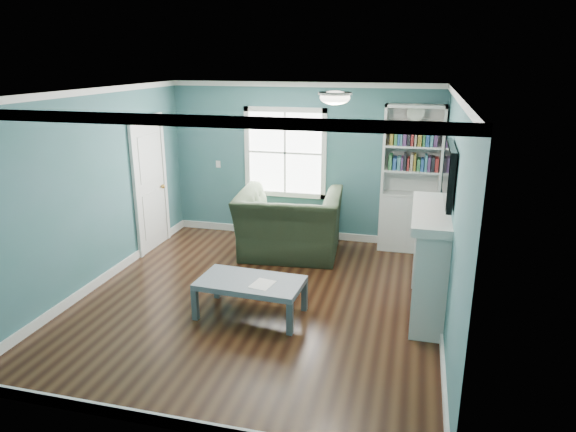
# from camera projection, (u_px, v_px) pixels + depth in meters

# --- Properties ---
(floor) EXTENTS (5.00, 5.00, 0.00)m
(floor) POSITION_uv_depth(u_px,v_px,m) (259.00, 299.00, 6.59)
(floor) COLOR black
(floor) RESTS_ON ground
(room_walls) EXTENTS (5.00, 5.00, 5.00)m
(room_walls) POSITION_uv_depth(u_px,v_px,m) (257.00, 179.00, 6.13)
(room_walls) COLOR #336B69
(room_walls) RESTS_ON ground
(trim) EXTENTS (4.50, 5.00, 2.60)m
(trim) POSITION_uv_depth(u_px,v_px,m) (257.00, 207.00, 6.23)
(trim) COLOR white
(trim) RESTS_ON ground
(window) EXTENTS (1.40, 0.06, 1.50)m
(window) POSITION_uv_depth(u_px,v_px,m) (285.00, 153.00, 8.54)
(window) COLOR white
(window) RESTS_ON room_walls
(bookshelf) EXTENTS (0.90, 0.35, 2.31)m
(bookshelf) POSITION_uv_depth(u_px,v_px,m) (410.00, 194.00, 8.03)
(bookshelf) COLOR silver
(bookshelf) RESTS_ON ground
(fireplace) EXTENTS (0.44, 1.58, 1.30)m
(fireplace) POSITION_uv_depth(u_px,v_px,m) (430.00, 262.00, 6.10)
(fireplace) COLOR black
(fireplace) RESTS_ON ground
(tv) EXTENTS (0.06, 1.10, 0.65)m
(tv) POSITION_uv_depth(u_px,v_px,m) (449.00, 173.00, 5.75)
(tv) COLOR black
(tv) RESTS_ON fireplace
(door) EXTENTS (0.12, 0.98, 2.17)m
(door) POSITION_uv_depth(u_px,v_px,m) (150.00, 183.00, 8.10)
(door) COLOR silver
(door) RESTS_ON ground
(ceiling_fixture) EXTENTS (0.38, 0.38, 0.15)m
(ceiling_fixture) POSITION_uv_depth(u_px,v_px,m) (335.00, 97.00, 5.72)
(ceiling_fixture) COLOR white
(ceiling_fixture) RESTS_ON room_walls
(light_switch) EXTENTS (0.08, 0.01, 0.12)m
(light_switch) POSITION_uv_depth(u_px,v_px,m) (218.00, 164.00, 8.89)
(light_switch) COLOR white
(light_switch) RESTS_ON room_walls
(recliner) EXTENTS (1.63, 1.14, 1.35)m
(recliner) POSITION_uv_depth(u_px,v_px,m) (289.00, 213.00, 7.88)
(recliner) COLOR #222C1B
(recliner) RESTS_ON ground
(coffee_table) EXTENTS (1.27, 0.74, 0.45)m
(coffee_table) POSITION_uv_depth(u_px,v_px,m) (250.00, 285.00, 6.08)
(coffee_table) COLOR #465055
(coffee_table) RESTS_ON ground
(paper_sheet) EXTENTS (0.28, 0.33, 0.00)m
(paper_sheet) POSITION_uv_depth(u_px,v_px,m) (262.00, 284.00, 5.95)
(paper_sheet) COLOR white
(paper_sheet) RESTS_ON coffee_table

